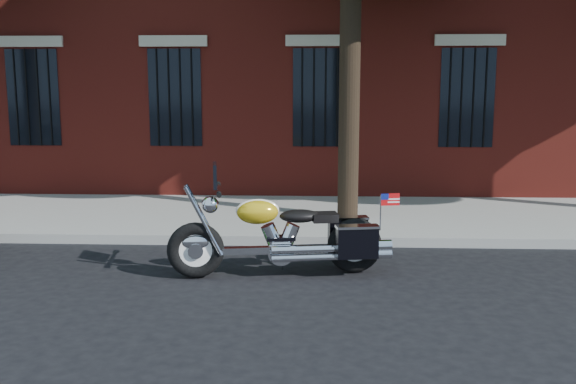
{
  "coord_description": "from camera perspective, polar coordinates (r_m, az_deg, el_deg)",
  "views": [
    {
      "loc": [
        -0.06,
        -8.27,
        2.41
      ],
      "look_at": [
        -0.46,
        0.8,
        0.93
      ],
      "focal_mm": 40.0,
      "sensor_mm": 36.0,
      "label": 1
    }
  ],
  "objects": [
    {
      "name": "ground",
      "position": [
        8.61,
        2.86,
        -6.98
      ],
      "size": [
        120.0,
        120.0,
        0.0
      ],
      "primitive_type": "plane",
      "color": "black",
      "rests_on": "ground"
    },
    {
      "name": "motorcycle",
      "position": [
        8.26,
        -0.03,
        -4.11
      ],
      "size": [
        2.94,
        1.1,
        1.47
      ],
      "rotation": [
        0.0,
        0.0,
        0.16
      ],
      "color": "black",
      "rests_on": "ground"
    },
    {
      "name": "sidewalk",
      "position": [
        11.76,
        2.79,
        -2.19
      ],
      "size": [
        40.0,
        3.6,
        0.15
      ],
      "primitive_type": "cube",
      "color": "gray",
      "rests_on": "ground"
    },
    {
      "name": "curb",
      "position": [
        9.93,
        2.83,
        -4.34
      ],
      "size": [
        40.0,
        0.16,
        0.15
      ],
      "primitive_type": "cube",
      "color": "gray",
      "rests_on": "ground"
    }
  ]
}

